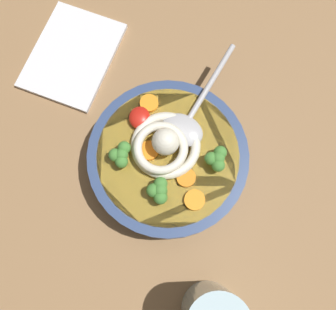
{
  "coord_description": "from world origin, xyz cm",
  "views": [
    {
      "loc": [
        12.69,
        0.97,
        57.03
      ],
      "look_at": [
        0.57,
        0.98,
        9.15
      ],
      "focal_mm": 38.37,
      "sensor_mm": 36.0,
      "label": 1
    }
  ],
  "objects_px": {
    "noodle_pile": "(165,145)",
    "folded_napkin": "(73,55)",
    "soup_bowl": "(168,160)",
    "soup_spoon": "(187,122)"
  },
  "relations": [
    {
      "from": "noodle_pile",
      "to": "folded_napkin",
      "type": "bearing_deg",
      "value": -138.35
    },
    {
      "from": "soup_spoon",
      "to": "folded_napkin",
      "type": "relative_size",
      "value": 0.99
    },
    {
      "from": "soup_spoon",
      "to": "folded_napkin",
      "type": "height_order",
      "value": "soup_spoon"
    },
    {
      "from": "soup_bowl",
      "to": "folded_napkin",
      "type": "distance_m",
      "value": 0.24
    },
    {
      "from": "soup_bowl",
      "to": "noodle_pile",
      "type": "distance_m",
      "value": 0.04
    },
    {
      "from": "soup_bowl",
      "to": "soup_spoon",
      "type": "bearing_deg",
      "value": 149.68
    },
    {
      "from": "folded_napkin",
      "to": "soup_bowl",
      "type": "bearing_deg",
      "value": 40.71
    },
    {
      "from": "noodle_pile",
      "to": "soup_bowl",
      "type": "bearing_deg",
      "value": 21.78
    },
    {
      "from": "noodle_pile",
      "to": "folded_napkin",
      "type": "xyz_separation_m",
      "value": [
        -0.17,
        -0.15,
        -0.07
      ]
    },
    {
      "from": "soup_bowl",
      "to": "noodle_pile",
      "type": "relative_size",
      "value": 2.13
    }
  ]
}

